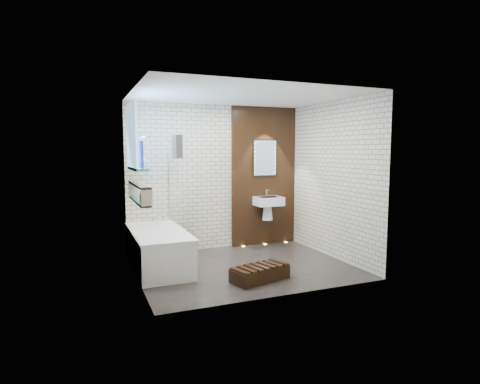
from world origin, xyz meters
name	(u,v)px	position (x,y,z in m)	size (l,w,h in m)	color
ground	(244,267)	(0.00, 0.00, 0.00)	(3.20, 3.20, 0.00)	black
room_shell	(244,183)	(0.00, 0.00, 1.30)	(3.24, 3.20, 2.60)	#BFB497
walnut_panel	(264,176)	(0.95, 1.27, 1.30)	(1.30, 0.06, 2.60)	black
clerestory_window	(133,143)	(-1.57, 0.35, 1.90)	(0.18, 1.00, 0.94)	#7FADE0
display_niche	(139,193)	(-1.53, 0.15, 1.20)	(0.14, 1.30, 0.26)	#227D7B
bathtub	(158,249)	(-1.22, 0.45, 0.29)	(0.79, 1.74, 0.70)	white
bath_screen	(174,182)	(-0.87, 0.89, 1.28)	(0.01, 0.78, 1.40)	white
towel	(177,147)	(-0.87, 0.60, 1.85)	(0.11, 0.28, 0.36)	#282320
shower_head	(145,137)	(-1.30, 0.95, 2.00)	(0.18, 0.18, 0.02)	silver
washbasin	(268,204)	(0.95, 1.07, 0.79)	(0.50, 0.36, 0.58)	white
led_mirror	(265,158)	(0.95, 1.23, 1.65)	(0.50, 0.02, 0.70)	black
walnut_step	(260,274)	(-0.04, -0.66, 0.09)	(0.82, 0.36, 0.18)	black
niche_bottles	(142,198)	(-1.53, -0.11, 1.16)	(0.06, 0.17, 0.13)	maroon
sill_vases	(139,159)	(-1.50, 0.33, 1.66)	(0.21, 0.38, 0.37)	#161A3E
floor_uplights	(265,244)	(0.95, 1.20, 0.01)	(0.96, 0.06, 0.01)	#FFD899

